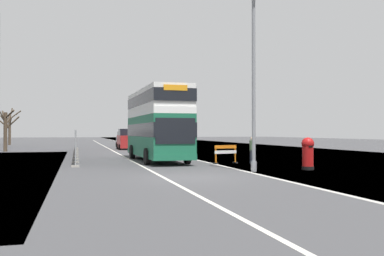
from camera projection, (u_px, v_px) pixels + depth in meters
The scene contains 11 objects.
ground at pixel (204, 178), 18.51m from camera, with size 140.00×280.00×0.10m.
double_decker_bus at pixel (157, 123), 28.88m from camera, with size 2.97×10.46×4.77m.
lamppost_foreground at pixel (254, 87), 21.03m from camera, with size 0.29×0.70×8.89m.
red_pillar_postbox at pixel (308, 152), 22.06m from camera, with size 0.65×0.65×1.68m.
roadworks_barrier at pixel (226, 152), 26.28m from camera, with size 1.60×0.76×1.14m.
construction_site_fence at pixel (76, 143), 36.72m from camera, with size 0.44×27.40×2.10m.
car_oncoming_near at pixel (126, 140), 47.77m from camera, with size 1.93×4.25×2.30m.
car_receding_mid at pixel (124, 140), 54.98m from camera, with size 1.95×4.03×2.00m.
bare_tree_far_verge_near at pixel (6, 128), 42.23m from camera, with size 2.66×1.89×4.60m.
bare_tree_far_verge_mid at pixel (10, 126), 63.55m from camera, with size 2.95×1.91×5.64m.
pedestrian_at_kerb at pixel (252, 150), 26.31m from camera, with size 0.34×0.34×1.66m.
Camera 1 is at (-4.68, -17.65, 1.97)m, focal length 39.77 mm.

